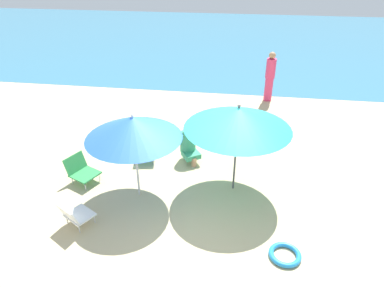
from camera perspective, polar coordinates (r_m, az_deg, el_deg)
name	(u,v)px	position (r m, az deg, el deg)	size (l,w,h in m)	color
ground_plane	(201,196)	(6.99, 1.55, -8.65)	(40.00, 40.00, 0.00)	#CCB789
sea_water	(232,39)	(19.51, 6.63, 16.90)	(40.00, 16.00, 0.01)	teal
umbrella_blue	(133,127)	(6.30, -9.72, 2.75)	(1.79, 1.79, 1.80)	silver
umbrella_teal	(238,118)	(6.41, 7.65, 4.29)	(2.03, 2.03, 1.88)	#4C4C51
beach_chair_a	(75,215)	(6.50, -18.87, -11.01)	(0.64, 0.65, 0.53)	white
beach_chair_b	(146,148)	(8.04, -7.63, -0.73)	(0.54, 0.57, 0.55)	teal
beach_chair_c	(81,170)	(7.62, -17.91, -4.09)	(0.73, 0.69, 0.57)	#33934C
person_a	(189,143)	(7.87, -0.57, 0.09)	(0.52, 0.58, 0.91)	#389970
person_b	(270,77)	(11.29, 12.78, 10.84)	(0.30, 0.30, 1.57)	#DB3866
swim_ring	(285,255)	(6.02, 15.13, -17.26)	(0.52, 0.52, 0.08)	#238CD8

